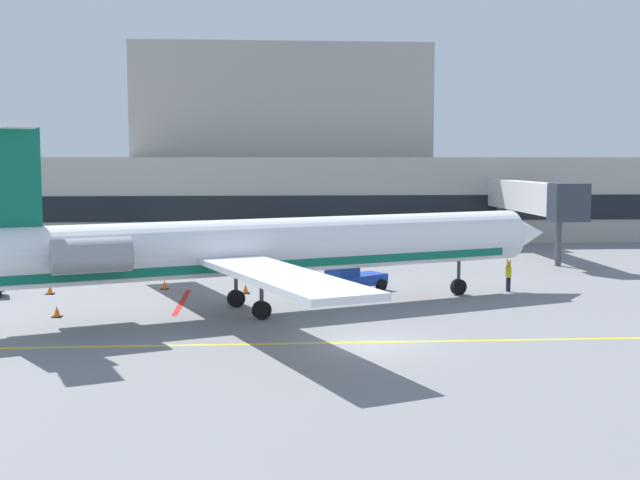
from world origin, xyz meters
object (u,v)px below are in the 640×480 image
fuel_tank (157,248)px  regional_jet (263,247)px  baggage_tug (269,259)px  marshaller (508,275)px  belt_loader (351,275)px

fuel_tank → regional_jet: bearing=-67.5°
regional_jet → baggage_tug: bearing=88.5°
fuel_tank → marshaller: 25.53m
baggage_tug → belt_loader: bearing=-60.5°
regional_jet → fuel_tank: regional_jet is taller
regional_jet → belt_loader: regional_jet is taller
baggage_tug → fuel_tank: (-8.00, 4.48, 0.33)m
fuel_tank → baggage_tug: bearing=-29.3°
baggage_tug → marshaller: baggage_tug is taller
belt_loader → baggage_tug: bearing=119.5°
regional_jet → fuel_tank: 20.08m
regional_jet → baggage_tug: regional_jet is taller
belt_loader → marshaller: (9.16, -0.47, -0.02)m
belt_loader → fuel_tank: 17.98m
fuel_tank → marshaller: bearing=-31.2°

